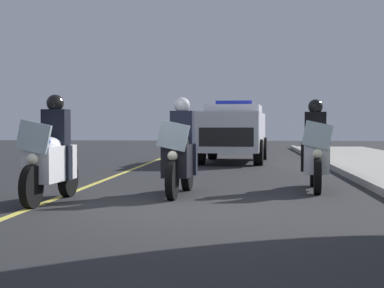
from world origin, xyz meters
TOP-DOWN VIEW (x-y plane):
  - ground_plane at (0.00, 0.00)m, footprint 80.00×80.00m
  - lane_stripe_center at (0.00, -2.23)m, footprint 48.00×0.12m
  - police_motorcycle_lead_left at (-0.62, -2.15)m, footprint 2.14×0.61m
  - police_motorcycle_lead_right at (-1.80, -0.22)m, footprint 2.14×0.61m
  - police_motorcycle_trailing at (-2.81, 2.23)m, footprint 2.14×0.61m
  - police_suv at (-11.45, 0.50)m, footprint 5.02×2.34m

SIDE VIEW (x-z plane):
  - ground_plane at x=0.00m, z-range 0.00..0.00m
  - lane_stripe_center at x=0.00m, z-range 0.00..0.01m
  - police_motorcycle_lead_left at x=-0.62m, z-range -0.16..1.56m
  - police_motorcycle_lead_right at x=-1.80m, z-range -0.16..1.56m
  - police_motorcycle_trailing at x=-2.81m, z-range -0.16..1.56m
  - police_suv at x=-11.45m, z-range 0.04..2.09m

